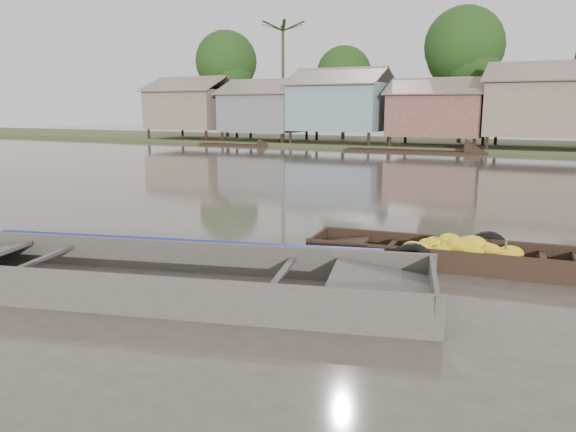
% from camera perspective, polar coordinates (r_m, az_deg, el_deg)
% --- Properties ---
extents(ground, '(120.00, 120.00, 0.00)m').
position_cam_1_polar(ground, '(8.99, 1.26, -6.51)').
color(ground, '#484237').
rests_on(ground, ground).
extents(riverbank, '(120.00, 12.47, 10.22)m').
position_cam_1_polar(riverbank, '(39.66, 25.65, 10.48)').
color(riverbank, '#384723').
rests_on(riverbank, ground).
extents(banana_boat, '(5.50, 1.79, 0.76)m').
position_cam_1_polar(banana_boat, '(10.22, 16.99, -3.98)').
color(banana_boat, black).
rests_on(banana_boat, ground).
extents(viewer_boat, '(8.59, 4.14, 0.67)m').
position_cam_1_polar(viewer_boat, '(8.73, -13.25, -6.82)').
color(viewer_boat, '#44403A').
rests_on(viewer_boat, ground).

